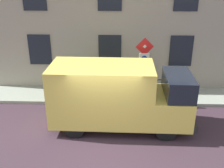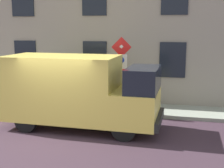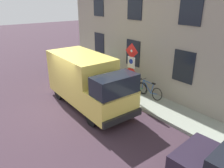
{
  "view_description": "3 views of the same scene",
  "coord_description": "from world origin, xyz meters",
  "px_view_note": "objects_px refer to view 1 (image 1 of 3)",
  "views": [
    {
      "loc": [
        -8.23,
        -0.53,
        5.65
      ],
      "look_at": [
        2.06,
        -0.18,
        1.27
      ],
      "focal_mm": 42.73,
      "sensor_mm": 36.0,
      "label": 1
    },
    {
      "loc": [
        -8.78,
        -3.89,
        3.43
      ],
      "look_at": [
        1.93,
        -1.36,
        1.39
      ],
      "focal_mm": 48.69,
      "sensor_mm": 36.0,
      "label": 2
    },
    {
      "loc": [
        -4.23,
        -8.96,
        5.06
      ],
      "look_at": [
        1.58,
        -1.51,
        1.29
      ],
      "focal_mm": 34.42,
      "sensor_mm": 36.0,
      "label": 3
    }
  ],
  "objects_px": {
    "delivery_van": "(118,95)",
    "bicycle_blue": "(149,85)",
    "bicycle_orange": "(89,84)",
    "pedestrian": "(80,78)",
    "bicycle_purple": "(109,84)",
    "sign_post_stacked": "(144,64)",
    "bicycle_green": "(129,85)"
  },
  "relations": [
    {
      "from": "bicycle_orange",
      "to": "pedestrian",
      "type": "relative_size",
      "value": 0.99
    },
    {
      "from": "bicycle_blue",
      "to": "pedestrian",
      "type": "height_order",
      "value": "pedestrian"
    },
    {
      "from": "bicycle_green",
      "to": "bicycle_purple",
      "type": "xyz_separation_m",
      "value": [
        -0.0,
        0.98,
        0.0
      ]
    },
    {
      "from": "bicycle_blue",
      "to": "delivery_van",
      "type": "bearing_deg",
      "value": 62.81
    },
    {
      "from": "sign_post_stacked",
      "to": "delivery_van",
      "type": "bearing_deg",
      "value": 150.19
    },
    {
      "from": "sign_post_stacked",
      "to": "delivery_van",
      "type": "height_order",
      "value": "sign_post_stacked"
    },
    {
      "from": "bicycle_green",
      "to": "pedestrian",
      "type": "distance_m",
      "value": 2.44
    },
    {
      "from": "delivery_van",
      "to": "bicycle_green",
      "type": "relative_size",
      "value": 3.12
    },
    {
      "from": "bicycle_green",
      "to": "bicycle_blue",
      "type": "bearing_deg",
      "value": -176.71
    },
    {
      "from": "bicycle_blue",
      "to": "pedestrian",
      "type": "xyz_separation_m",
      "value": [
        -0.54,
        3.29,
        0.56
      ]
    },
    {
      "from": "bicycle_green",
      "to": "bicycle_orange",
      "type": "distance_m",
      "value": 1.95
    },
    {
      "from": "bicycle_blue",
      "to": "bicycle_orange",
      "type": "height_order",
      "value": "same"
    },
    {
      "from": "delivery_van",
      "to": "bicycle_orange",
      "type": "relative_size",
      "value": 3.13
    },
    {
      "from": "bicycle_blue",
      "to": "bicycle_green",
      "type": "bearing_deg",
      "value": -0.62
    },
    {
      "from": "bicycle_green",
      "to": "pedestrian",
      "type": "height_order",
      "value": "pedestrian"
    },
    {
      "from": "bicycle_green",
      "to": "bicycle_purple",
      "type": "relative_size",
      "value": 1.0
    },
    {
      "from": "bicycle_blue",
      "to": "pedestrian",
      "type": "relative_size",
      "value": 0.99
    },
    {
      "from": "bicycle_blue",
      "to": "bicycle_purple",
      "type": "relative_size",
      "value": 1.0
    },
    {
      "from": "delivery_van",
      "to": "bicycle_orange",
      "type": "distance_m",
      "value": 3.37
    },
    {
      "from": "bicycle_orange",
      "to": "pedestrian",
      "type": "bearing_deg",
      "value": 63.4
    },
    {
      "from": "bicycle_green",
      "to": "pedestrian",
      "type": "bearing_deg",
      "value": 16.51
    },
    {
      "from": "delivery_van",
      "to": "bicycle_purple",
      "type": "bearing_deg",
      "value": 100.35
    },
    {
      "from": "bicycle_orange",
      "to": "pedestrian",
      "type": "xyz_separation_m",
      "value": [
        -0.54,
        0.36,
        0.56
      ]
    },
    {
      "from": "sign_post_stacked",
      "to": "bicycle_blue",
      "type": "distance_m",
      "value": 1.79
    },
    {
      "from": "bicycle_orange",
      "to": "sign_post_stacked",
      "type": "bearing_deg",
      "value": 165.04
    },
    {
      "from": "sign_post_stacked",
      "to": "bicycle_orange",
      "type": "height_order",
      "value": "sign_post_stacked"
    },
    {
      "from": "delivery_van",
      "to": "bicycle_blue",
      "type": "relative_size",
      "value": 3.13
    },
    {
      "from": "sign_post_stacked",
      "to": "delivery_van",
      "type": "xyz_separation_m",
      "value": [
        -1.9,
        1.09,
        -0.6
      ]
    },
    {
      "from": "sign_post_stacked",
      "to": "bicycle_green",
      "type": "distance_m",
      "value": 1.85
    },
    {
      "from": "sign_post_stacked",
      "to": "bicycle_purple",
      "type": "distance_m",
      "value": 2.36
    },
    {
      "from": "bicycle_purple",
      "to": "pedestrian",
      "type": "height_order",
      "value": "pedestrian"
    },
    {
      "from": "bicycle_purple",
      "to": "pedestrian",
      "type": "xyz_separation_m",
      "value": [
        -0.54,
        1.34,
        0.56
      ]
    }
  ]
}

